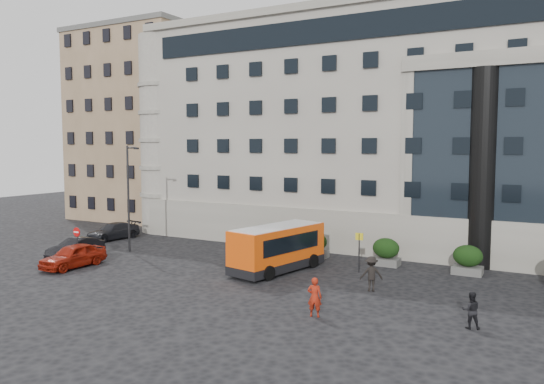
# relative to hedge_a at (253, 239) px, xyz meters

# --- Properties ---
(ground) EXTENTS (120.00, 120.00, 0.00)m
(ground) POSITION_rel_hedge_a_xyz_m (4.00, -7.80, -0.93)
(ground) COLOR black
(ground) RESTS_ON ground
(civic_building) EXTENTS (44.00, 24.00, 18.00)m
(civic_building) POSITION_rel_hedge_a_xyz_m (10.00, 14.20, 8.07)
(civic_building) COLOR gray
(civic_building) RESTS_ON ground
(entrance_column) EXTENTS (1.80, 1.80, 13.00)m
(entrance_column) POSITION_rel_hedge_a_xyz_m (16.00, 2.50, 5.57)
(entrance_column) COLOR black
(entrance_column) RESTS_ON ground
(apartment_near) EXTENTS (14.00, 14.00, 20.00)m
(apartment_near) POSITION_rel_hedge_a_xyz_m (-20.00, 12.20, 9.07)
(apartment_near) COLOR #856A4D
(apartment_near) RESTS_ON ground
(apartment_far) EXTENTS (13.00, 13.00, 22.00)m
(apartment_far) POSITION_rel_hedge_a_xyz_m (-23.00, 30.20, 10.07)
(apartment_far) COLOR #7F5E4A
(apartment_far) RESTS_ON ground
(hedge_a) EXTENTS (1.80, 1.26, 1.84)m
(hedge_a) POSITION_rel_hedge_a_xyz_m (0.00, 0.00, 0.00)
(hedge_a) COLOR #525250
(hedge_a) RESTS_ON ground
(hedge_b) EXTENTS (1.80, 1.26, 1.84)m
(hedge_b) POSITION_rel_hedge_a_xyz_m (5.20, 0.00, 0.00)
(hedge_b) COLOR #525250
(hedge_b) RESTS_ON ground
(hedge_c) EXTENTS (1.80, 1.26, 1.84)m
(hedge_c) POSITION_rel_hedge_a_xyz_m (10.40, 0.00, 0.00)
(hedge_c) COLOR #525250
(hedge_c) RESTS_ON ground
(hedge_d) EXTENTS (1.80, 1.26, 1.84)m
(hedge_d) POSITION_rel_hedge_a_xyz_m (15.60, 0.00, 0.00)
(hedge_d) COLOR #525250
(hedge_d) RESTS_ON ground
(street_lamp) EXTENTS (1.16, 0.18, 8.00)m
(street_lamp) POSITION_rel_hedge_a_xyz_m (-7.94, -4.80, 3.44)
(street_lamp) COLOR #262628
(street_lamp) RESTS_ON ground
(bus_stop_sign) EXTENTS (0.50, 0.08, 2.52)m
(bus_stop_sign) POSITION_rel_hedge_a_xyz_m (9.50, -2.80, 0.80)
(bus_stop_sign) COLOR #262628
(bus_stop_sign) RESTS_ON ground
(no_entry_sign) EXTENTS (0.64, 0.16, 2.32)m
(no_entry_sign) POSITION_rel_hedge_a_xyz_m (-9.00, -8.84, 0.72)
(no_entry_sign) COLOR #262628
(no_entry_sign) RESTS_ON ground
(minibus) EXTENTS (3.80, 7.29, 2.90)m
(minibus) POSITION_rel_hedge_a_xyz_m (4.79, -4.92, 0.67)
(minibus) COLOR #F24F0B
(minibus) RESTS_ON ground
(red_truck) EXTENTS (2.95, 5.51, 2.85)m
(red_truck) POSITION_rel_hedge_a_xyz_m (-12.15, 5.81, 0.53)
(red_truck) COLOR maroon
(red_truck) RESTS_ON ground
(parked_car_a) EXTENTS (1.91, 4.57, 1.54)m
(parked_car_a) POSITION_rel_hedge_a_xyz_m (-7.50, -10.49, -0.16)
(parked_car_a) COLOR #991A0B
(parked_car_a) RESTS_ON ground
(parked_car_b) EXTENTS (1.60, 4.28, 1.40)m
(parked_car_b) POSITION_rel_hedge_a_xyz_m (-9.85, -8.26, -0.23)
(parked_car_b) COLOR black
(parked_car_b) RESTS_ON ground
(parked_car_c) EXTENTS (2.66, 5.04, 1.39)m
(parked_car_c) POSITION_rel_hedge_a_xyz_m (-13.00, -1.56, -0.23)
(parked_car_c) COLOR black
(parked_car_c) RESTS_ON ground
(parked_car_d) EXTENTS (3.06, 5.53, 1.46)m
(parked_car_d) POSITION_rel_hedge_a_xyz_m (-13.00, 6.86, -0.20)
(parked_car_d) COLOR black
(parked_car_d) RESTS_ON ground
(pedestrian_a) EXTENTS (0.77, 0.59, 1.88)m
(pedestrian_a) POSITION_rel_hedge_a_xyz_m (10.61, -12.11, 0.01)
(pedestrian_a) COLOR #A32210
(pedestrian_a) RESTS_ON ground
(pedestrian_b) EXTENTS (0.95, 0.83, 1.64)m
(pedestrian_b) POSITION_rel_hedge_a_xyz_m (17.28, -10.29, -0.11)
(pedestrian_b) COLOR black
(pedestrian_b) RESTS_ON ground
(pedestrian_c) EXTENTS (1.45, 1.21, 1.94)m
(pedestrian_c) POSITION_rel_hedge_a_xyz_m (11.55, -6.58, 0.04)
(pedestrian_c) COLOR black
(pedestrian_c) RESTS_ON ground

